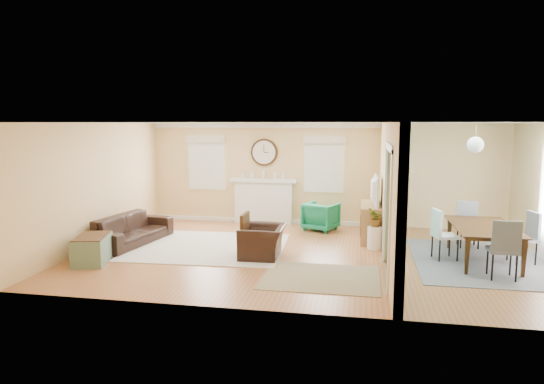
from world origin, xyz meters
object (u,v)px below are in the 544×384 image
Objects in this scene: sofa at (131,229)px; credenza at (371,222)px; eames_chair at (263,242)px; green_chair at (321,216)px; dining_table at (485,244)px.

sofa is 1.51× the size of credenza.
credenza is (2.10, 1.89, 0.09)m from eames_chair.
eames_chair is 2.83m from credenza.
green_chair is 0.53× the size of credenza.
eames_chair is 0.67× the size of credenza.
eames_chair is 4.19m from dining_table.
sofa is 2.25× the size of eames_chair.
eames_chair is at bearing -91.97° from sofa.
green_chair is at bearing 159.30° from eames_chair.
credenza is at bearing 170.26° from green_chair.
credenza is 0.72× the size of dining_table.
green_chair is 3.93m from dining_table.
dining_table is (7.19, -0.12, 0.04)m from sofa.
green_chair is 1.41m from credenza.
credenza is at bearing 130.30° from eames_chair.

